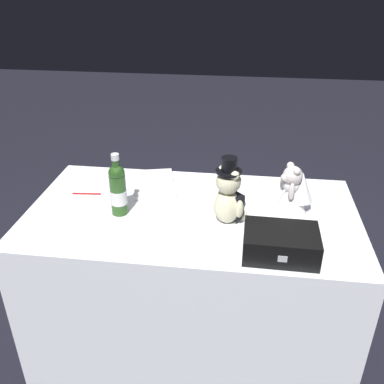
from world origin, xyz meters
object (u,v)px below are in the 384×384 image
teddy_bear_groom (229,196)px  gift_case_black (281,243)px  champagne_bottle (118,189)px  teddy_bear_bride (293,191)px  signing_pen (88,194)px  guestbook (154,184)px

teddy_bear_groom → gift_case_black: teddy_bear_groom is taller
teddy_bear_groom → champagne_bottle: 0.48m
teddy_bear_bride → champagne_bottle: champagne_bottle is taller
signing_pen → guestbook: (0.30, 0.14, 0.00)m
teddy_bear_bride → signing_pen: bearing=178.3°
guestbook → champagne_bottle: bearing=-123.1°
teddy_bear_bride → guestbook: size_ratio=0.76×
teddy_bear_groom → guestbook: 0.50m
champagne_bottle → gift_case_black: size_ratio=1.00×
teddy_bear_bride → gift_case_black: (-0.07, -0.34, -0.05)m
teddy_bear_groom → signing_pen: (-0.69, 0.15, -0.12)m
gift_case_black → teddy_bear_bride: bearing=78.6°
signing_pen → gift_case_black: bearing=-22.2°
gift_case_black → guestbook: 0.78m
signing_pen → teddy_bear_bride: bearing=-1.7°
champagne_bottle → signing_pen: 0.28m
teddy_bear_groom → guestbook: (-0.39, 0.29, -0.12)m
teddy_bear_groom → guestbook: teddy_bear_groom is taller
champagne_bottle → guestbook: bearing=71.2°
gift_case_black → signing_pen: bearing=157.8°
signing_pen → gift_case_black: size_ratio=0.50×
teddy_bear_groom → signing_pen: bearing=167.5°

